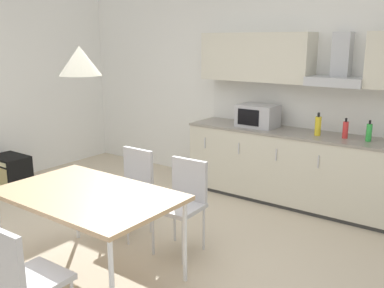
% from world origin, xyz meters
% --- Properties ---
extents(ground_plane, '(8.84, 7.64, 0.02)m').
position_xyz_m(ground_plane, '(0.00, 0.00, -0.01)').
color(ground_plane, beige).
extents(wall_back, '(7.07, 0.10, 2.86)m').
position_xyz_m(wall_back, '(0.00, 2.60, 1.43)').
color(wall_back, white).
rests_on(wall_back, ground_plane).
extents(kitchen_counter, '(3.52, 0.62, 0.89)m').
position_xyz_m(kitchen_counter, '(1.12, 2.25, 0.45)').
color(kitchen_counter, '#333333').
rests_on(kitchen_counter, ground_plane).
extents(backsplash_tile, '(3.50, 0.02, 0.53)m').
position_xyz_m(backsplash_tile, '(1.12, 2.54, 1.15)').
color(backsplash_tile, silver).
rests_on(backsplash_tile, kitchen_counter).
extents(upper_wall_cabinets, '(3.50, 0.40, 0.59)m').
position_xyz_m(upper_wall_cabinets, '(1.12, 2.38, 1.74)').
color(upper_wall_cabinets, beige).
extents(microwave, '(0.48, 0.35, 0.28)m').
position_xyz_m(microwave, '(0.20, 2.25, 1.03)').
color(microwave, '#ADADB2').
rests_on(microwave, kitchen_counter).
extents(bottle_yellow, '(0.07, 0.07, 0.26)m').
position_xyz_m(bottle_yellow, '(0.99, 2.21, 1.00)').
color(bottle_yellow, yellow).
rests_on(bottle_yellow, kitchen_counter).
extents(bottle_green, '(0.06, 0.06, 0.23)m').
position_xyz_m(bottle_green, '(1.54, 2.24, 0.99)').
color(bottle_green, green).
rests_on(bottle_green, kitchen_counter).
extents(bottle_red, '(0.06, 0.06, 0.23)m').
position_xyz_m(bottle_red, '(1.29, 2.25, 0.99)').
color(bottle_red, red).
rests_on(bottle_red, kitchen_counter).
extents(dining_table, '(1.48, 0.93, 0.75)m').
position_xyz_m(dining_table, '(0.04, -0.35, 0.70)').
color(dining_table, tan).
rests_on(dining_table, ground_plane).
extents(chair_near_right, '(0.41, 0.41, 0.87)m').
position_xyz_m(chair_near_right, '(0.37, -1.19, 0.53)').
color(chair_near_right, '#B2B2B7').
rests_on(chair_near_right, ground_plane).
extents(chair_far_right, '(0.42, 0.42, 0.87)m').
position_xyz_m(chair_far_right, '(0.37, 0.50, 0.53)').
color(chair_far_right, '#B2B2B7').
rests_on(chair_far_right, ground_plane).
extents(chair_far_left, '(0.40, 0.40, 0.87)m').
position_xyz_m(chair_far_left, '(-0.30, 0.50, 0.53)').
color(chair_far_left, '#B2B2B7').
rests_on(chair_far_left, ground_plane).
extents(guitar_amp, '(0.52, 0.37, 0.44)m').
position_xyz_m(guitar_amp, '(-2.60, 0.52, 0.22)').
color(guitar_amp, black).
rests_on(guitar_amp, ground_plane).
extents(pendant_lamp, '(0.32, 0.32, 0.22)m').
position_xyz_m(pendant_lamp, '(0.04, -0.35, 1.80)').
color(pendant_lamp, silver).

